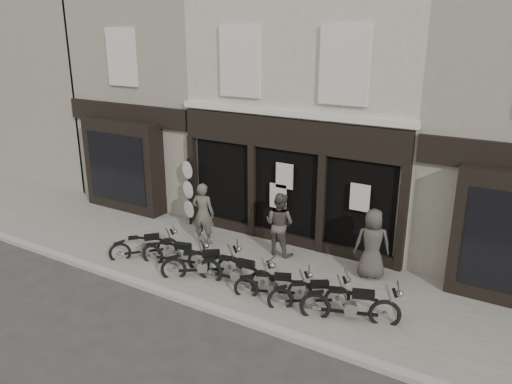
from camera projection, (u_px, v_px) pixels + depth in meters
The scene contains 17 objects.
ground_plane at pixel (231, 286), 12.84m from camera, with size 90.00×90.00×0.00m, color #2D2B28.
pavement at pixel (250, 270), 13.56m from camera, with size 30.00×4.20×0.12m, color #635E57.
kerb at pixel (202, 305), 11.81m from camera, with size 30.00×0.25×0.13m, color gray.
central_building at pixel (331, 100), 16.40m from camera, with size 7.30×6.22×8.34m.
neighbour_left at pixel (180, 90), 19.52m from camera, with size 5.60×6.73×8.34m.
filler_left at pixel (48, 78), 23.62m from camera, with size 11.00×6.00×8.20m, color gray.
motorcycle_0 at pixel (145, 248), 14.17m from camera, with size 1.48×1.57×0.93m.
motorcycle_1 at pixel (176, 256), 13.62m from camera, with size 1.99×0.79×0.97m.
motorcycle_2 at pixel (203, 266), 13.02m from camera, with size 1.84×1.46×1.02m.
motorcycle_3 at pixel (237, 275), 12.56m from camera, with size 2.15×0.59×1.03m.
motorcycle_4 at pixel (274, 288), 12.00m from camera, with size 1.79×1.01×0.91m.
motorcycle_5 at pixel (310, 297), 11.59m from camera, with size 1.72×1.30×0.94m.
motorcycle_6 at pixel (351, 308), 11.02m from camera, with size 2.14×1.06×1.07m.
man_left at pixel (203, 213), 14.86m from camera, with size 0.69×0.45×1.88m, color #49463C.
man_centre at pixel (280, 224), 14.13m from camera, with size 0.89×0.70×1.84m, color #473F39.
man_right at pixel (372, 244), 12.79m from camera, with size 0.91×0.59×1.86m, color #3A3730.
advert_sign_post at pixel (189, 195), 16.25m from camera, with size 0.56×0.37×2.36m.
Camera 1 is at (6.51, -9.45, 6.29)m, focal length 35.00 mm.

